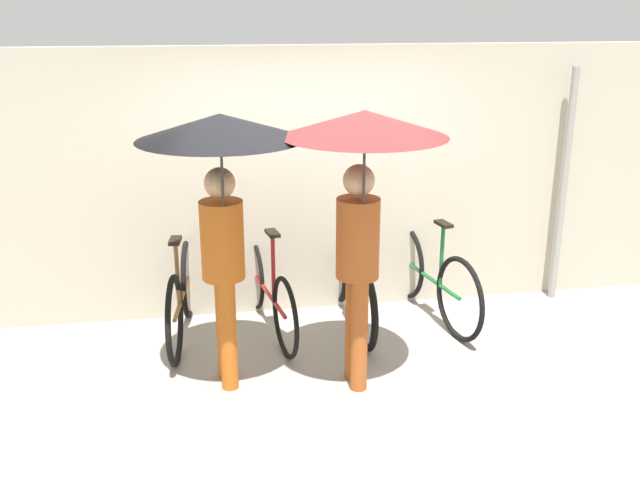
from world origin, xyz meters
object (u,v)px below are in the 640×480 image
(parked_bicycle_0, at_px, (182,295))
(pedestrian_center, at_px, (363,168))
(pedestrian_leading, at_px, (221,169))
(parked_bicycle_3, at_px, (430,277))
(parked_bicycle_2, at_px, (351,285))
(parked_bicycle_1, at_px, (268,291))

(parked_bicycle_0, height_order, pedestrian_center, pedestrian_center)
(pedestrian_leading, bearing_deg, parked_bicycle_0, -76.20)
(parked_bicycle_0, relative_size, parked_bicycle_3, 0.96)
(parked_bicycle_3, bearing_deg, parked_bicycle_2, 79.88)
(parked_bicycle_0, xyz_separation_m, parked_bicycle_2, (1.52, 0.06, -0.03))
(parked_bicycle_0, xyz_separation_m, parked_bicycle_1, (0.76, 0.03, -0.02))
(parked_bicycle_2, relative_size, parked_bicycle_3, 1.00)
(parked_bicycle_1, bearing_deg, parked_bicycle_0, 83.26)
(parked_bicycle_3, bearing_deg, parked_bicycle_1, 80.38)
(parked_bicycle_0, relative_size, pedestrian_center, 0.80)
(parked_bicycle_0, xyz_separation_m, parked_bicycle_3, (2.28, 0.07, 0.00))
(parked_bicycle_0, bearing_deg, pedestrian_center, -124.65)
(pedestrian_leading, relative_size, pedestrian_center, 0.99)
(parked_bicycle_0, distance_m, parked_bicycle_1, 0.76)
(parked_bicycle_0, distance_m, parked_bicycle_2, 1.52)
(pedestrian_center, bearing_deg, parked_bicycle_2, -100.43)
(parked_bicycle_2, bearing_deg, parked_bicycle_1, 90.75)
(parked_bicycle_2, bearing_deg, parked_bicycle_0, 91.06)
(parked_bicycle_3, bearing_deg, pedestrian_leading, 107.48)
(parked_bicycle_3, distance_m, pedestrian_leading, 2.55)
(parked_bicycle_1, height_order, parked_bicycle_2, parked_bicycle_1)
(pedestrian_leading, distance_m, pedestrian_center, 0.98)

